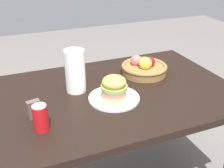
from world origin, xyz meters
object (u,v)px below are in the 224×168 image
fruit_basket (144,68)px  paper_towel_roll (75,71)px  napkin_holder (34,109)px  sandwich (114,87)px  soda_can (41,118)px  plate (114,98)px

fruit_basket → paper_towel_roll: bearing=-172.6°
fruit_basket → napkin_holder: (-0.72, -0.25, 0.00)m
sandwich → soda_can: 0.42m
soda_can → paper_towel_roll: 0.39m
sandwich → napkin_holder: bearing=-177.5°
fruit_basket → napkin_holder: size_ratio=3.22×
plate → sandwich: 0.07m
plate → soda_can: bearing=-161.9°
napkin_holder → fruit_basket: bearing=6.9°
plate → soda_can: 0.42m
fruit_basket → plate: bearing=-142.7°
plate → sandwich: bearing=0.0°
sandwich → paper_towel_roll: paper_towel_roll is taller
paper_towel_roll → sandwich: bearing=-46.5°
fruit_basket → napkin_holder: fruit_basket is taller
fruit_basket → paper_towel_roll: paper_towel_roll is taller
plate → fruit_basket: (0.30, 0.23, 0.04)m
plate → napkin_holder: bearing=-177.5°
plate → napkin_holder: (-0.41, -0.02, 0.04)m
sandwich → napkin_holder: size_ratio=1.56×
sandwich → napkin_holder: 0.42m
soda_can → paper_towel_roll: size_ratio=0.53×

